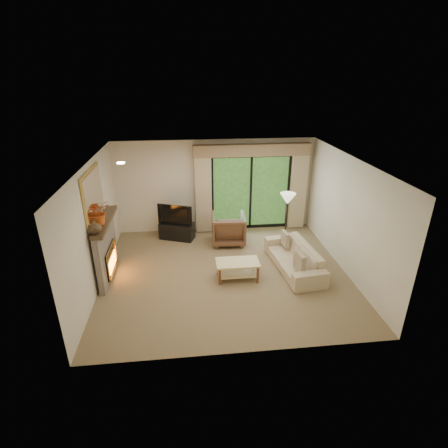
{
  "coord_description": "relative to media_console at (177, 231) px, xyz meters",
  "views": [
    {
      "loc": [
        -0.79,
        -6.86,
        4.27
      ],
      "look_at": [
        0.0,
        0.3,
        1.1
      ],
      "focal_mm": 28.0,
      "sensor_mm": 36.0,
      "label": 1
    }
  ],
  "objects": [
    {
      "name": "ceiling",
      "position": [
        1.12,
        -1.95,
        2.37
      ],
      "size": [
        5.5,
        5.5,
        0.0
      ],
      "primitive_type": "plane",
      "rotation": [
        3.14,
        0.0,
        0.0
      ],
      "color": "silver",
      "rests_on": "ground"
    },
    {
      "name": "wall_left",
      "position": [
        -1.63,
        -1.95,
        1.07
      ],
      "size": [
        0.0,
        5.0,
        5.0
      ],
      "primitive_type": "plane",
      "rotation": [
        1.57,
        0.0,
        1.57
      ],
      "color": "beige",
      "rests_on": "ground"
    },
    {
      "name": "cornice",
      "position": [
        2.12,
        0.41,
        2.09
      ],
      "size": [
        3.2,
        0.24,
        0.32
      ],
      "primitive_type": "cube",
      "color": "#987954",
      "rests_on": "wall_back"
    },
    {
      "name": "pillow_near",
      "position": [
        2.66,
        -2.5,
        0.28
      ],
      "size": [
        0.15,
        0.42,
        0.42
      ],
      "primitive_type": "cube",
      "rotation": [
        0.0,
        0.0,
        0.11
      ],
      "color": "brown",
      "rests_on": "sofa"
    },
    {
      "name": "tv",
      "position": [
        0.0,
        -0.0,
        0.51
      ],
      "size": [
        0.95,
        0.46,
        0.56
      ],
      "primitive_type": "imported",
      "rotation": [
        0.0,
        0.0,
        -0.37
      ],
      "color": "black",
      "rests_on": "media_console"
    },
    {
      "name": "mirror",
      "position": [
        -1.6,
        -1.75,
        1.72
      ],
      "size": [
        0.07,
        1.45,
        1.02
      ],
      "primitive_type": null,
      "color": "gold",
      "rests_on": "wall_left"
    },
    {
      "name": "floor_lamp",
      "position": [
        2.82,
        -0.77,
        0.5
      ],
      "size": [
        0.43,
        0.43,
        1.47
      ],
      "primitive_type": null,
      "rotation": [
        0.0,
        0.0,
        0.11
      ],
      "color": "beige",
      "rests_on": "floor"
    },
    {
      "name": "wall_right",
      "position": [
        3.87,
        -1.95,
        1.07
      ],
      "size": [
        0.0,
        5.0,
        5.0
      ],
      "primitive_type": "plane",
      "rotation": [
        1.57,
        0.0,
        -1.57
      ],
      "color": "beige",
      "rests_on": "ground"
    },
    {
      "name": "sofa",
      "position": [
        2.72,
        -1.92,
        0.06
      ],
      "size": [
        0.99,
        2.07,
        0.58
      ],
      "primitive_type": "imported",
      "rotation": [
        0.0,
        0.0,
        -1.47
      ],
      "color": "tan",
      "rests_on": "floor"
    },
    {
      "name": "media_console",
      "position": [
        0.0,
        0.0,
        0.0
      ],
      "size": [
        1.01,
        0.72,
        0.46
      ],
      "primitive_type": "cube",
      "rotation": [
        0.0,
        0.0,
        -0.37
      ],
      "color": "black",
      "rests_on": "floor"
    },
    {
      "name": "curtain_left",
      "position": [
        0.77,
        0.39,
        0.97
      ],
      "size": [
        0.45,
        0.18,
        2.35
      ],
      "primitive_type": "cube",
      "color": "tan",
      "rests_on": "floor"
    },
    {
      "name": "coffee_table",
      "position": [
        1.36,
        -2.21,
        -0.02
      ],
      "size": [
        0.95,
        0.52,
        0.43
      ],
      "primitive_type": null,
      "rotation": [
        0.0,
        0.0,
        -0.0
      ],
      "color": "#E0C67E",
      "rests_on": "floor"
    },
    {
      "name": "curtain_right",
      "position": [
        3.47,
        0.39,
        0.97
      ],
      "size": [
        0.45,
        0.18,
        2.35
      ],
      "primitive_type": "cube",
      "color": "tan",
      "rests_on": "floor"
    },
    {
      "name": "fireplace",
      "position": [
        -1.51,
        -1.75,
        0.45
      ],
      "size": [
        0.24,
        1.7,
        1.37
      ],
      "primitive_type": null,
      "color": "gray",
      "rests_on": "floor"
    },
    {
      "name": "branches",
      "position": [
        -1.49,
        -1.99,
        1.4
      ],
      "size": [
        0.59,
        0.55,
        0.53
      ],
      "primitive_type": "imported",
      "rotation": [
        0.0,
        0.0,
        0.34
      ],
      "color": "#CA541B",
      "rests_on": "fireplace"
    },
    {
      "name": "floor",
      "position": [
        1.12,
        -1.95,
        -0.23
      ],
      "size": [
        5.5,
        5.5,
        0.0
      ],
      "primitive_type": "plane",
      "color": "olive",
      "rests_on": "ground"
    },
    {
      "name": "armchair",
      "position": [
        1.37,
        -0.41,
        0.18
      ],
      "size": [
        0.91,
        0.94,
        0.81
      ],
      "primitive_type": "imported",
      "rotation": [
        0.0,
        0.0,
        3.09
      ],
      "color": "brown",
      "rests_on": "floor"
    },
    {
      "name": "wall_back",
      "position": [
        1.12,
        0.55,
        1.07
      ],
      "size": [
        5.0,
        0.0,
        5.0
      ],
      "primitive_type": "plane",
      "rotation": [
        1.57,
        0.0,
        0.0
      ],
      "color": "beige",
      "rests_on": "ground"
    },
    {
      "name": "pillow_far",
      "position": [
        2.66,
        -1.35,
        0.26
      ],
      "size": [
        0.13,
        0.36,
        0.35
      ],
      "primitive_type": "cube",
      "rotation": [
        0.0,
        0.0,
        0.11
      ],
      "color": "brown",
      "rests_on": "sofa"
    },
    {
      "name": "wall_front",
      "position": [
        1.12,
        -4.45,
        1.07
      ],
      "size": [
        5.0,
        0.0,
        5.0
      ],
      "primitive_type": "plane",
      "rotation": [
        -1.57,
        0.0,
        0.0
      ],
      "color": "beige",
      "rests_on": "ground"
    },
    {
      "name": "vase",
      "position": [
        -1.49,
        -2.42,
        1.28
      ],
      "size": [
        0.28,
        0.28,
        0.27
      ],
      "primitive_type": "imported",
      "rotation": [
        0.0,
        0.0,
        -0.09
      ],
      "color": "#3F2F1D",
      "rests_on": "fireplace"
    },
    {
      "name": "sliding_door",
      "position": [
        2.12,
        0.5,
        0.87
      ],
      "size": [
        2.26,
        0.1,
        2.16
      ],
      "primitive_type": null,
      "color": "black",
      "rests_on": "floor"
    }
  ]
}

